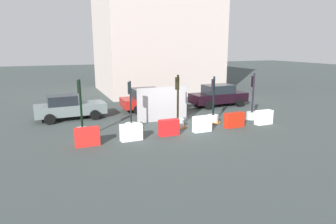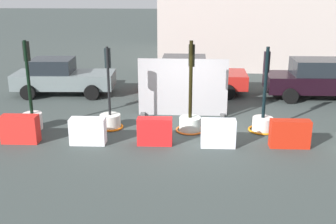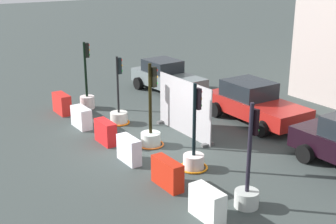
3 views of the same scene
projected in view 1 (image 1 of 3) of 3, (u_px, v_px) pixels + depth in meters
name	position (u px, v px, depth m)	size (l,w,h in m)	color
ground_plane	(177.00, 128.00, 16.37)	(120.00, 120.00, 0.00)	#353E3C
traffic_light_0	(82.00, 127.00, 14.42)	(0.63, 0.63, 2.94)	silver
traffic_light_1	(131.00, 124.00, 15.62)	(0.86, 0.86, 2.72)	beige
traffic_light_2	(178.00, 118.00, 16.46)	(0.94, 0.94, 2.95)	silver
traffic_light_3	(213.00, 115.00, 17.47)	(0.91, 0.91, 2.76)	silver
traffic_light_4	(252.00, 110.00, 18.22)	(0.65, 0.65, 2.89)	#ABB1AC
construction_barrier_0	(87.00, 137.00, 13.40)	(1.11, 0.45, 0.85)	red
construction_barrier_1	(131.00, 132.00, 14.17)	(1.06, 0.46, 0.80)	silver
construction_barrier_2	(169.00, 127.00, 14.96)	(1.04, 0.40, 0.83)	red
construction_barrier_3	(202.00, 124.00, 15.58)	(1.01, 0.38, 0.85)	silver
construction_barrier_4	(234.00, 120.00, 16.45)	(1.16, 0.39, 0.83)	#B6200E
construction_barrier_5	(264.00, 117.00, 17.09)	(1.04, 0.43, 0.83)	white
car_grey_saloon	(69.00, 107.00, 18.23)	(4.31, 2.19, 1.55)	slate
car_black_sedan	(218.00, 95.00, 22.25)	(4.40, 2.10, 1.63)	black
car_red_compact	(151.00, 99.00, 20.80)	(4.41, 2.27, 1.58)	#A11C17
site_fence_panel	(163.00, 105.00, 17.71)	(3.22, 0.50, 2.09)	#9D9A9D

